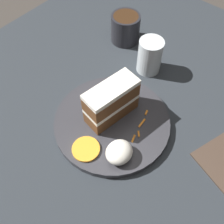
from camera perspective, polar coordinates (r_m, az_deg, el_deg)
ground_plane at (r=0.62m, az=1.05°, el=-10.25°), size 6.00×6.00×0.00m
dining_table at (r=0.61m, az=1.07°, el=-9.71°), size 1.31×1.13×0.03m
plate at (r=0.63m, az=0.00°, el=-2.21°), size 0.28×0.28×0.02m
cake_slice at (r=0.59m, az=-0.15°, el=2.29°), size 0.13×0.07×0.10m
cream_dollop at (r=0.56m, az=1.56°, el=-8.72°), size 0.06×0.06×0.04m
orange_garnish at (r=0.58m, az=-5.70°, el=-8.01°), size 0.06×0.06×0.01m
carrot_shreds_scatter at (r=0.61m, az=6.09°, el=-3.29°), size 0.09×0.03×0.00m
drinking_glass at (r=0.73m, az=8.16°, el=11.58°), size 0.07×0.07×0.10m
coffee_mug at (r=0.81m, az=2.93°, el=17.95°), size 0.09×0.09×0.08m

